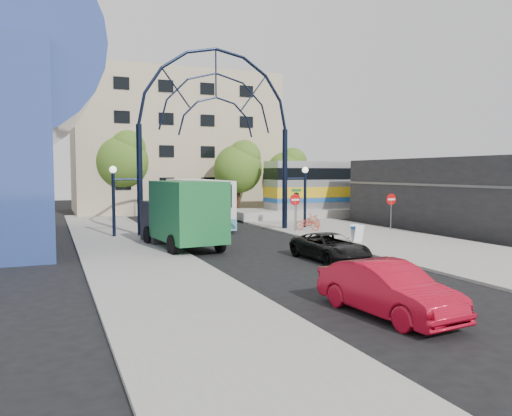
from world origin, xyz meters
name	(u,v)px	position (x,y,z in m)	size (l,w,h in m)	color
ground	(324,272)	(0.00, 0.00, 0.00)	(120.00, 120.00, 0.00)	black
sidewalk_east	(415,246)	(8.00, 4.00, 0.06)	(8.00, 56.00, 0.12)	gray
plaza_west	(137,258)	(-6.50, 6.00, 0.06)	(5.00, 50.00, 0.12)	gray
gateway_arch	(216,103)	(0.00, 14.00, 8.56)	(13.64, 0.44, 12.10)	black
stop_sign	(295,203)	(4.80, 12.00, 1.99)	(0.80, 0.07, 2.50)	slate
do_not_enter_sign	(391,203)	(11.00, 10.00, 1.98)	(0.76, 0.07, 2.48)	slate
street_name_sign	(296,201)	(5.20, 12.60, 2.13)	(0.70, 0.70, 2.80)	slate
sandwich_board	(357,231)	(5.60, 5.98, 0.74)	(0.55, 0.61, 0.99)	white
commercial_block_east	(449,194)	(16.00, 10.00, 2.50)	(6.00, 16.00, 5.00)	black
apartment_block	(173,144)	(2.00, 34.97, 7.00)	(20.00, 12.10, 14.00)	tan
train_platform	(389,210)	(20.00, 22.00, 0.40)	(32.00, 5.00, 0.80)	gray
train_car	(389,184)	(20.00, 22.00, 2.90)	(25.10, 3.05, 4.20)	#B7B7BC
tree_north_a	(240,166)	(6.12, 25.93, 4.61)	(4.48, 4.48, 7.00)	#382314
tree_north_b	(123,159)	(-3.88, 29.93, 5.27)	(5.12, 5.12, 8.00)	#382314
tree_north_c	(288,170)	(12.12, 27.93, 4.28)	(4.16, 4.16, 6.50)	#382314
city_bus	(196,201)	(0.15, 19.46, 1.81)	(3.69, 12.79, 3.47)	white
green_truck	(181,215)	(-3.76, 8.47, 1.79)	(3.26, 7.29, 3.58)	black
black_suv	(330,247)	(1.63, 2.25, 0.62)	(2.05, 4.46, 1.24)	black
red_sedan	(388,289)	(-1.50, -6.07, 0.76)	(1.60, 4.60, 1.52)	#A80A1F
bike_near_a	(308,223)	(5.88, 12.26, 0.59)	(0.62, 1.79, 0.94)	#FA4A32
bike_near_b	(313,220)	(7.24, 13.96, 0.59)	(0.44, 1.56, 0.94)	#DE4D2C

